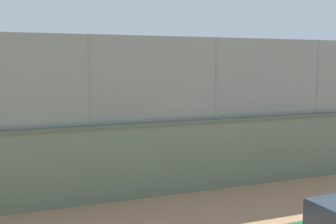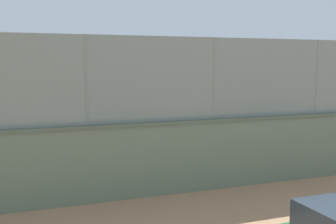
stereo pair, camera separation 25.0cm
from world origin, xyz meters
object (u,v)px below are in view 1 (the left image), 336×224
Objects in this scene: player_near_wall_returning at (247,109)px; courtside_bench at (314,150)px; sports_ball at (195,150)px; player_baseline_waiting at (66,139)px; player_at_service_line at (151,117)px.

courtside_bench is at bearing 75.10° from player_near_wall_returning.
courtside_bench is at bearing 130.96° from sports_ball.
player_baseline_waiting is 7.54m from courtside_bench.
player_near_wall_returning is at bearing -164.59° from player_at_service_line.
player_baseline_waiting reaches higher than courtside_bench.
sports_ball is at bearing 108.16° from player_at_service_line.
player_baseline_waiting is at bearing 18.59° from sports_ball.
player_at_service_line is 6.61m from courtside_bench.
sports_ball is at bearing -49.04° from courtside_bench.
player_baseline_waiting is at bearing 31.03° from player_near_wall_returning.
courtside_bench is at bearing 122.05° from player_at_service_line.
player_baseline_waiting is (9.25, 5.56, 0.07)m from player_near_wall_returning.
player_near_wall_returning is at bearing -148.97° from player_baseline_waiting.
player_near_wall_returning is at bearing -104.90° from courtside_bench.
player_at_service_line reaches higher than player_near_wall_returning.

